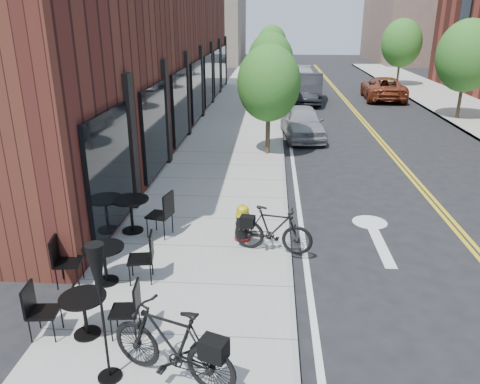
{
  "coord_description": "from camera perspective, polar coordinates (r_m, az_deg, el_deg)",
  "views": [
    {
      "loc": [
        -0.48,
        -7.43,
        4.72
      ],
      "look_at": [
        -1.16,
        2.52,
        1.0
      ],
      "focal_mm": 35.0,
      "sensor_mm": 36.0,
      "label": 1
    }
  ],
  "objects": [
    {
      "name": "ground",
      "position": [
        8.81,
        6.53,
        -12.07
      ],
      "size": [
        120.0,
        120.0,
        0.0
      ],
      "primitive_type": "plane",
      "color": "black",
      "rests_on": "ground"
    },
    {
      "name": "sidewalk_near",
      "position": [
        18.1,
        -1.06,
        5.53
      ],
      "size": [
        4.0,
        70.0,
        0.12
      ],
      "primitive_type": "cube",
      "color": "#9E9B93",
      "rests_on": "ground"
    },
    {
      "name": "building_near",
      "position": [
        22.29,
        -12.32,
        16.86
      ],
      "size": [
        5.0,
        28.0,
        7.0
      ],
      "primitive_type": "cube",
      "color": "#401814",
      "rests_on": "ground"
    },
    {
      "name": "bg_building_left",
      "position": [
        55.94,
        -4.09,
        20.68
      ],
      "size": [
        8.0,
        14.0,
        10.0
      ],
      "primitive_type": "cube",
      "color": "#726656",
      "rests_on": "ground"
    },
    {
      "name": "bg_building_right",
      "position": [
        59.76,
        21.3,
        20.38
      ],
      "size": [
        10.0,
        16.0,
        12.0
      ],
      "primitive_type": "cube",
      "color": "brown",
      "rests_on": "ground"
    },
    {
      "name": "tree_near_a",
      "position": [
        16.56,
        3.54,
        13.07
      ],
      "size": [
        2.2,
        2.2,
        3.81
      ],
      "color": "#382B1E",
      "rests_on": "sidewalk_near"
    },
    {
      "name": "tree_near_b",
      "position": [
        24.51,
        3.74,
        15.71
      ],
      "size": [
        2.3,
        2.3,
        3.98
      ],
      "color": "#382B1E",
      "rests_on": "sidewalk_near"
    },
    {
      "name": "tree_near_c",
      "position": [
        32.5,
        3.84,
        16.53
      ],
      "size": [
        2.1,
        2.1,
        3.67
      ],
      "color": "#382B1E",
      "rests_on": "sidewalk_near"
    },
    {
      "name": "tree_near_d",
      "position": [
        40.48,
        3.91,
        17.66
      ],
      "size": [
        2.4,
        2.4,
        4.11
      ],
      "color": "#382B1E",
      "rests_on": "sidewalk_near"
    },
    {
      "name": "tree_far_b",
      "position": [
        25.18,
        25.93,
        14.7
      ],
      "size": [
        2.8,
        2.8,
        4.62
      ],
      "color": "#382B1E",
      "rests_on": "sidewalk_far"
    },
    {
      "name": "tree_far_c",
      "position": [
        36.61,
        19.1,
        16.78
      ],
      "size": [
        2.8,
        2.8,
        4.62
      ],
      "color": "#382B1E",
      "rests_on": "sidewalk_far"
    },
    {
      "name": "fire_hydrant",
      "position": [
        10.24,
        0.32,
        -3.77
      ],
      "size": [
        0.43,
        0.43,
        0.84
      ],
      "rotation": [
        0.0,
        0.0,
        0.2
      ],
      "color": "maroon",
      "rests_on": "sidewalk_near"
    },
    {
      "name": "bicycle_left",
      "position": [
        6.54,
        -8.28,
        -17.85
      ],
      "size": [
        1.96,
        1.18,
        1.14
      ],
      "primitive_type": "imported",
      "rotation": [
        0.0,
        0.0,
        -1.94
      ],
      "color": "black",
      "rests_on": "sidewalk_near"
    },
    {
      "name": "bicycle_right",
      "position": [
        9.7,
        4.06,
        -4.6
      ],
      "size": [
        1.72,
        0.8,
        1.0
      ],
      "primitive_type": "imported",
      "rotation": [
        0.0,
        0.0,
        1.36
      ],
      "color": "black",
      "rests_on": "sidewalk_near"
    },
    {
      "name": "bistro_set_a",
      "position": [
        8.95,
        -16.2,
        -7.89
      ],
      "size": [
        1.78,
        0.87,
        0.94
      ],
      "rotation": [
        0.0,
        0.0,
        0.17
      ],
      "color": "black",
      "rests_on": "sidewalk_near"
    },
    {
      "name": "bistro_set_b",
      "position": [
        7.68,
        -18.45,
        -13.49
      ],
      "size": [
        1.66,
        0.77,
        0.88
      ],
      "rotation": [
        0.0,
        0.0,
        0.1
      ],
      "color": "black",
      "rests_on": "sidewalk_near"
    },
    {
      "name": "bistro_set_c",
      "position": [
        10.87,
        -13.12,
        -2.17
      ],
      "size": [
        1.96,
        1.0,
        1.03
      ],
      "rotation": [
        0.0,
        0.0,
        -0.24
      ],
      "color": "black",
      "rests_on": "sidewalk_near"
    },
    {
      "name": "patio_umbrella",
      "position": [
        6.24,
        -16.82,
        -10.83
      ],
      "size": [
        0.33,
        0.33,
        2.02
      ],
      "color": "black",
      "rests_on": "sidewalk_near"
    },
    {
      "name": "parked_car_a",
      "position": [
        19.75,
        7.61,
        8.42
      ],
      "size": [
        1.92,
        4.03,
        1.33
      ],
      "primitive_type": "imported",
      "rotation": [
        0.0,
        0.0,
        0.09
      ],
      "color": "#93949A",
      "rests_on": "ground"
    },
    {
      "name": "parked_car_b",
      "position": [
        28.55,
        8.23,
        12.4
      ],
      "size": [
        2.26,
        5.17,
        1.65
      ],
      "primitive_type": "imported",
      "rotation": [
        0.0,
        0.0,
        -0.1
      ],
      "color": "black",
      "rests_on": "ground"
    },
    {
      "name": "parked_car_c",
      "position": [
        34.36,
        7.56,
        13.61
      ],
      "size": [
        2.3,
        5.15,
        1.47
      ],
      "primitive_type": "imported",
      "rotation": [
        0.0,
        0.0,
        0.05
      ],
      "color": "#B5B5BA",
      "rests_on": "ground"
    },
    {
      "name": "parked_car_far",
      "position": [
        30.61,
        17.04,
        12.01
      ],
      "size": [
        2.59,
        5.1,
        1.38
      ],
      "primitive_type": "imported",
      "rotation": [
        0.0,
        0.0,
        3.08
      ],
      "color": "maroon",
      "rests_on": "ground"
    }
  ]
}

